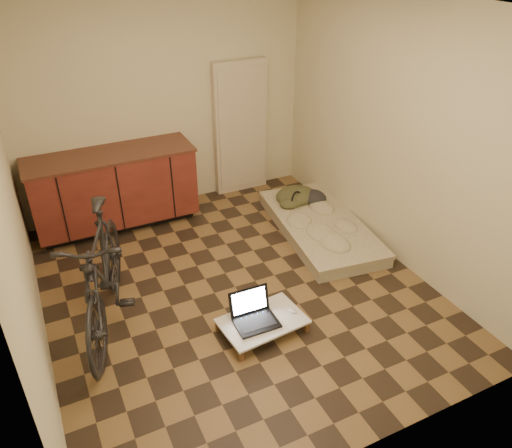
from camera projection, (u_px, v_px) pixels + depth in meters
name	position (u px, v px, depth m)	size (l,w,h in m)	color
room_shell	(232.00, 166.00, 4.25)	(3.50, 4.00, 2.60)	brown
cabinets	(114.00, 189.00, 5.71)	(1.84, 0.62, 0.91)	black
appliance_panel	(240.00, 128.00, 6.33)	(0.70, 0.10, 1.70)	beige
bicycle	(101.00, 267.00, 4.19)	(0.54, 1.84, 1.19)	black
futon	(320.00, 226.00, 5.76)	(1.09, 1.91, 0.16)	#ABA289
clothing_pile	(301.00, 192.00, 6.11)	(0.54, 0.45, 0.22)	#3C3D24
headphones	(297.00, 199.00, 6.00)	(0.23, 0.21, 0.16)	black
lap_desk	(262.00, 321.00, 4.34)	(0.76, 0.53, 0.12)	brown
laptop	(254.00, 315.00, 4.31)	(0.37, 0.34, 0.25)	black
mouse	(292.00, 310.00, 4.41)	(0.05, 0.09, 0.03)	silver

